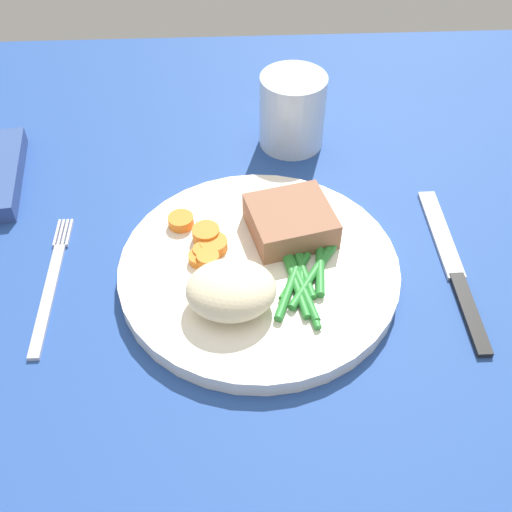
# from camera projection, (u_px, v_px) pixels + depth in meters

# --- Properties ---
(dining_table) EXTENTS (1.20, 0.90, 0.02)m
(dining_table) POSITION_uv_depth(u_px,v_px,m) (258.00, 273.00, 0.59)
(dining_table) COLOR #234793
(dining_table) RESTS_ON ground
(dinner_plate) EXTENTS (0.25, 0.25, 0.02)m
(dinner_plate) POSITION_uv_depth(u_px,v_px,m) (256.00, 270.00, 0.56)
(dinner_plate) COLOR white
(dinner_plate) RESTS_ON dining_table
(meat_portion) EXTENTS (0.09, 0.09, 0.03)m
(meat_portion) POSITION_uv_depth(u_px,v_px,m) (291.00, 221.00, 0.58)
(meat_portion) COLOR #936047
(meat_portion) RESTS_ON dinner_plate
(mashed_potatoes) EXTENTS (0.08, 0.06, 0.04)m
(mashed_potatoes) POSITION_uv_depth(u_px,v_px,m) (231.00, 290.00, 0.51)
(mashed_potatoes) COLOR beige
(mashed_potatoes) RESTS_ON dinner_plate
(carrot_slices) EXTENTS (0.06, 0.07, 0.01)m
(carrot_slices) POSITION_uv_depth(u_px,v_px,m) (202.00, 242.00, 0.57)
(carrot_slices) COLOR orange
(carrot_slices) RESTS_ON dinner_plate
(green_beans) EXTENTS (0.07, 0.10, 0.01)m
(green_beans) POSITION_uv_depth(u_px,v_px,m) (305.00, 279.00, 0.54)
(green_beans) COLOR #2D8C38
(green_beans) RESTS_ON dinner_plate
(fork) EXTENTS (0.01, 0.17, 0.00)m
(fork) POSITION_uv_depth(u_px,v_px,m) (51.00, 283.00, 0.56)
(fork) COLOR silver
(fork) RESTS_ON dining_table
(knife) EXTENTS (0.02, 0.20, 0.01)m
(knife) POSITION_uv_depth(u_px,v_px,m) (454.00, 269.00, 0.57)
(knife) COLOR black
(knife) RESTS_ON dining_table
(water_glass) EXTENTS (0.07, 0.07, 0.08)m
(water_glass) POSITION_uv_depth(u_px,v_px,m) (292.00, 116.00, 0.69)
(water_glass) COLOR silver
(water_glass) RESTS_ON dining_table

